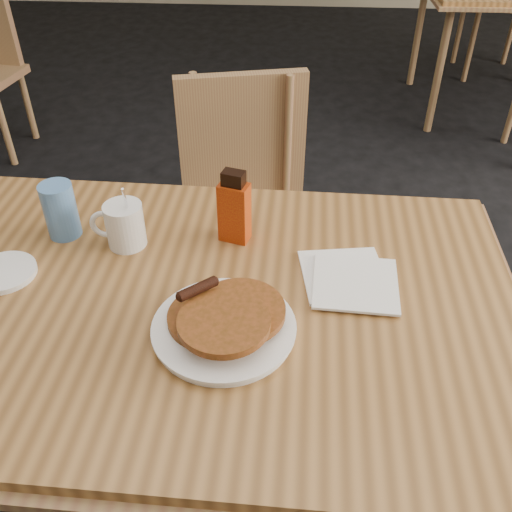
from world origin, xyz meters
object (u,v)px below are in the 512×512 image
at_px(main_table, 203,312).
at_px(coffee_mug, 124,224).
at_px(syrup_bottle, 234,209).
at_px(blue_tumbler, 60,210).
at_px(chair_main_far, 240,195).
at_px(pancake_plate, 224,323).

distance_m(main_table, coffee_mug, 0.27).
relative_size(syrup_bottle, blue_tumbler, 1.34).
height_order(main_table, coffee_mug, coffee_mug).
distance_m(chair_main_far, coffee_mug, 0.65).
relative_size(chair_main_far, blue_tumbler, 6.99).
xyz_separation_m(pancake_plate, syrup_bottle, (-0.01, 0.30, 0.06)).
relative_size(pancake_plate, coffee_mug, 1.69).
relative_size(main_table, chair_main_far, 1.46).
relative_size(main_table, blue_tumbler, 10.25).
relative_size(chair_main_far, syrup_bottle, 5.24).
bearing_deg(syrup_bottle, blue_tumbler, -162.62).
distance_m(pancake_plate, coffee_mug, 0.36).
bearing_deg(syrup_bottle, coffee_mug, -155.31).
bearing_deg(blue_tumbler, chair_main_far, 56.57).
bearing_deg(pancake_plate, blue_tumbler, 144.37).
distance_m(coffee_mug, blue_tumbler, 0.15).
distance_m(coffee_mug, syrup_bottle, 0.24).
xyz_separation_m(pancake_plate, coffee_mug, (-0.25, 0.26, 0.03)).
bearing_deg(pancake_plate, coffee_mug, 134.07).
distance_m(main_table, pancake_plate, 0.13).
distance_m(main_table, syrup_bottle, 0.24).
distance_m(chair_main_far, pancake_plate, 0.85).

